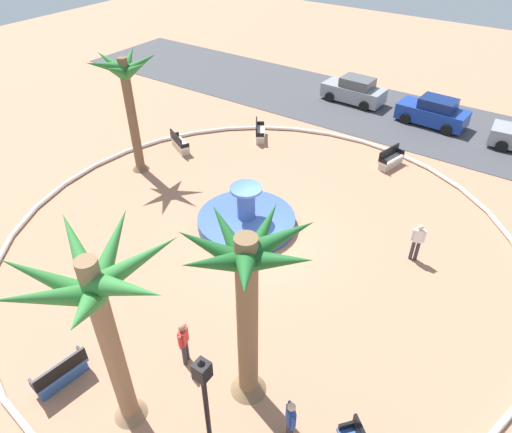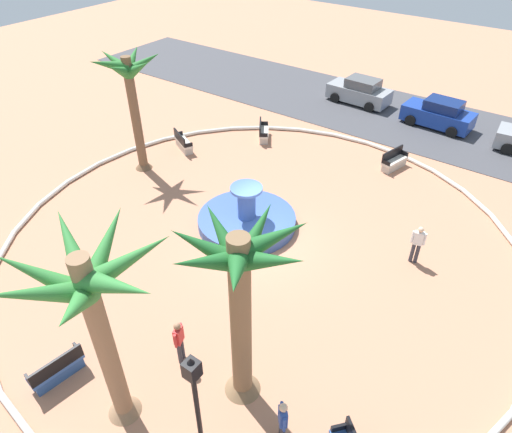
{
  "view_description": "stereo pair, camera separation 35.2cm",
  "coord_description": "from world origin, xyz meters",
  "px_view_note": "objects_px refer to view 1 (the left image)",
  "views": [
    {
      "loc": [
        8.08,
        -12.0,
        12.08
      ],
      "look_at": [
        -0.32,
        0.15,
        1.0
      ],
      "focal_mm": 32.08,
      "sensor_mm": 36.0,
      "label": 1
    },
    {
      "loc": [
        8.37,
        -11.8,
        12.08
      ],
      "look_at": [
        -0.32,
        0.15,
        1.0
      ],
      "focal_mm": 32.08,
      "sensor_mm": 36.0,
      "label": 2
    }
  ],
  "objects_px": {
    "palm_tree_near_fountain": "(247,288)",
    "parked_car_second": "(433,112)",
    "person_cyclist_helmet": "(291,420)",
    "person_cyclist_photo": "(184,342)",
    "fountain": "(246,220)",
    "bench_north": "(391,160)",
    "bench_west": "(260,133)",
    "parked_car_leftmost": "(354,91)",
    "palm_tree_mid_plaza": "(127,88)",
    "bench_southwest": "(61,374)",
    "palm_tree_by_curb": "(99,304)",
    "lamppost": "(206,407)",
    "bench_east": "(180,145)",
    "person_pedestrian_stroll": "(417,240)"
  },
  "relations": [
    {
      "from": "person_cyclist_helmet",
      "to": "parked_car_leftmost",
      "type": "relative_size",
      "value": 0.4
    },
    {
      "from": "person_pedestrian_stroll",
      "to": "parked_car_leftmost",
      "type": "distance_m",
      "value": 15.44
    },
    {
      "from": "fountain",
      "to": "bench_east",
      "type": "bearing_deg",
      "value": 153.82
    },
    {
      "from": "bench_southwest",
      "to": "person_cyclist_helmet",
      "type": "relative_size",
      "value": 1.03
    },
    {
      "from": "palm_tree_by_curb",
      "to": "person_cyclist_helmet",
      "type": "bearing_deg",
      "value": 25.58
    },
    {
      "from": "fountain",
      "to": "person_cyclist_photo",
      "type": "distance_m",
      "value": 7.1
    },
    {
      "from": "lamppost",
      "to": "person_cyclist_helmet",
      "type": "xyz_separation_m",
      "value": [
        1.32,
        1.61,
        -1.57
      ]
    },
    {
      "from": "lamppost",
      "to": "parked_car_leftmost",
      "type": "relative_size",
      "value": 1.04
    },
    {
      "from": "lamppost",
      "to": "person_cyclist_helmet",
      "type": "bearing_deg",
      "value": 50.57
    },
    {
      "from": "bench_east",
      "to": "parked_car_second",
      "type": "height_order",
      "value": "parked_car_second"
    },
    {
      "from": "fountain",
      "to": "bench_southwest",
      "type": "xyz_separation_m",
      "value": [
        -0.07,
        -9.24,
        0.06
      ]
    },
    {
      "from": "palm_tree_by_curb",
      "to": "palm_tree_mid_plaza",
      "type": "distance_m",
      "value": 13.43
    },
    {
      "from": "bench_west",
      "to": "bench_north",
      "type": "height_order",
      "value": "same"
    },
    {
      "from": "palm_tree_near_fountain",
      "to": "palm_tree_mid_plaza",
      "type": "relative_size",
      "value": 1.01
    },
    {
      "from": "bench_east",
      "to": "bench_west",
      "type": "bearing_deg",
      "value": 52.0
    },
    {
      "from": "bench_north",
      "to": "bench_southwest",
      "type": "distance_m",
      "value": 17.76
    },
    {
      "from": "palm_tree_mid_plaza",
      "to": "parked_car_leftmost",
      "type": "relative_size",
      "value": 1.46
    },
    {
      "from": "bench_north",
      "to": "person_cyclist_helmet",
      "type": "xyz_separation_m",
      "value": [
        3.13,
        -15.1,
        0.55
      ]
    },
    {
      "from": "palm_tree_near_fountain",
      "to": "bench_southwest",
      "type": "distance_m",
      "value": 6.71
    },
    {
      "from": "bench_west",
      "to": "lamppost",
      "type": "height_order",
      "value": "lamppost"
    },
    {
      "from": "bench_west",
      "to": "person_cyclist_photo",
      "type": "bearing_deg",
      "value": -64.35
    },
    {
      "from": "bench_east",
      "to": "parked_car_second",
      "type": "relative_size",
      "value": 0.41
    },
    {
      "from": "palm_tree_near_fountain",
      "to": "person_cyclist_photo",
      "type": "relative_size",
      "value": 3.56
    },
    {
      "from": "fountain",
      "to": "bench_north",
      "type": "height_order",
      "value": "fountain"
    },
    {
      "from": "bench_southwest",
      "to": "parked_car_leftmost",
      "type": "bearing_deg",
      "value": 94.45
    },
    {
      "from": "palm_tree_near_fountain",
      "to": "person_pedestrian_stroll",
      "type": "xyz_separation_m",
      "value": [
        2.01,
        8.26,
        -3.24
      ]
    },
    {
      "from": "palm_tree_by_curb",
      "to": "palm_tree_mid_plaza",
      "type": "height_order",
      "value": "palm_tree_by_curb"
    },
    {
      "from": "person_cyclist_helmet",
      "to": "parked_car_leftmost",
      "type": "distance_m",
      "value": 23.21
    },
    {
      "from": "bench_west",
      "to": "person_cyclist_photo",
      "type": "height_order",
      "value": "person_cyclist_photo"
    },
    {
      "from": "palm_tree_near_fountain",
      "to": "bench_north",
      "type": "relative_size",
      "value": 3.59
    },
    {
      "from": "fountain",
      "to": "person_cyclist_helmet",
      "type": "xyz_separation_m",
      "value": [
        6.33,
        -6.89,
        0.61
      ]
    },
    {
      "from": "palm_tree_mid_plaza",
      "to": "person_cyclist_helmet",
      "type": "distance_m",
      "value": 15.85
    },
    {
      "from": "palm_tree_near_fountain",
      "to": "person_cyclist_photo",
      "type": "bearing_deg",
      "value": -171.6
    },
    {
      "from": "person_cyclist_helmet",
      "to": "person_cyclist_photo",
      "type": "distance_m",
      "value": 3.87
    },
    {
      "from": "person_pedestrian_stroll",
      "to": "lamppost",
      "type": "bearing_deg",
      "value": -98.7
    },
    {
      "from": "bench_west",
      "to": "parked_car_second",
      "type": "height_order",
      "value": "parked_car_second"
    },
    {
      "from": "palm_tree_near_fountain",
      "to": "person_cyclist_photo",
      "type": "xyz_separation_m",
      "value": [
        -2.13,
        -0.31,
        -3.24
      ]
    },
    {
      "from": "palm_tree_near_fountain",
      "to": "bench_west",
      "type": "bearing_deg",
      "value": 123.1
    },
    {
      "from": "fountain",
      "to": "person_cyclist_helmet",
      "type": "distance_m",
      "value": 9.37
    },
    {
      "from": "palm_tree_near_fountain",
      "to": "person_cyclist_helmet",
      "type": "bearing_deg",
      "value": -18.24
    },
    {
      "from": "palm_tree_by_curb",
      "to": "palm_tree_mid_plaza",
      "type": "bearing_deg",
      "value": 134.96
    },
    {
      "from": "person_cyclist_photo",
      "to": "parked_car_leftmost",
      "type": "relative_size",
      "value": 0.42
    },
    {
      "from": "parked_car_second",
      "to": "lamppost",
      "type": "bearing_deg",
      "value": -85.89
    },
    {
      "from": "palm_tree_near_fountain",
      "to": "parked_car_second",
      "type": "bearing_deg",
      "value": 93.41
    },
    {
      "from": "lamppost",
      "to": "parked_car_second",
      "type": "height_order",
      "value": "lamppost"
    },
    {
      "from": "person_cyclist_helmet",
      "to": "person_cyclist_photo",
      "type": "xyz_separation_m",
      "value": [
        -3.86,
        0.26,
        0.05
      ]
    },
    {
      "from": "fountain",
      "to": "palm_tree_near_fountain",
      "type": "distance_m",
      "value": 8.73
    },
    {
      "from": "palm_tree_mid_plaza",
      "to": "lamppost",
      "type": "xyz_separation_m",
      "value": [
        12.16,
        -9.2,
        -1.84
      ]
    },
    {
      "from": "palm_tree_by_curb",
      "to": "lamppost",
      "type": "xyz_separation_m",
      "value": [
        2.67,
        0.3,
        -1.99
      ]
    },
    {
      "from": "person_cyclist_photo",
      "to": "bench_west",
      "type": "bearing_deg",
      "value": 115.65
    }
  ]
}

